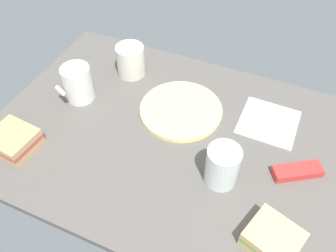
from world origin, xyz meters
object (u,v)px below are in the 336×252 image
(plate_of_food, at_px, (180,110))
(coffee_mug_black, at_px, (131,60))
(sandwich_main, at_px, (14,140))
(sandwich_side, at_px, (273,239))
(snack_bar, at_px, (297,171))
(coffee_mug_milky, at_px, (78,83))
(paper_napkin, at_px, (268,122))
(glass_of_milk, at_px, (222,167))

(plate_of_food, relative_size, coffee_mug_black, 2.11)
(coffee_mug_black, xyz_separation_m, sandwich_main, (0.13, 0.37, -0.03))
(coffee_mug_black, distance_m, sandwich_side, 0.62)
(sandwich_side, bearing_deg, snack_bar, -95.73)
(coffee_mug_black, relative_size, coffee_mug_milky, 1.04)
(paper_napkin, bearing_deg, sandwich_side, 103.06)
(paper_napkin, bearing_deg, sandwich_main, 30.65)
(plate_of_food, xyz_separation_m, paper_napkin, (-0.23, -0.06, -0.00))
(coffee_mug_milky, bearing_deg, glass_of_milk, 166.80)
(snack_bar, relative_size, paper_napkin, 0.78)
(plate_of_food, bearing_deg, coffee_mug_milky, 12.23)
(coffee_mug_milky, height_order, paper_napkin, coffee_mug_milky)
(plate_of_food, distance_m, sandwich_side, 0.41)
(coffee_mug_black, distance_m, coffee_mug_milky, 0.17)
(sandwich_main, relative_size, glass_of_milk, 1.13)
(coffee_mug_black, height_order, coffee_mug_milky, coffee_mug_milky)
(coffee_mug_black, xyz_separation_m, coffee_mug_milky, (0.08, 0.15, 0.00))
(glass_of_milk, bearing_deg, paper_napkin, -106.31)
(glass_of_milk, bearing_deg, coffee_mug_black, -35.34)
(sandwich_side, relative_size, glass_of_milk, 1.22)
(sandwich_main, height_order, glass_of_milk, glass_of_milk)
(coffee_mug_black, xyz_separation_m, sandwich_side, (-0.50, 0.36, -0.03))
(plate_of_food, bearing_deg, sandwich_main, 40.04)
(plate_of_food, relative_size, glass_of_milk, 2.22)
(coffee_mug_milky, bearing_deg, sandwich_side, 160.17)
(sandwich_main, xyz_separation_m, paper_napkin, (-0.56, -0.33, -0.02))
(plate_of_food, xyz_separation_m, coffee_mug_black, (0.20, -0.09, 0.04))
(sandwich_main, bearing_deg, plate_of_food, -139.96)
(sandwich_side, height_order, paper_napkin, sandwich_side)
(snack_bar, distance_m, paper_napkin, 0.16)
(coffee_mug_black, height_order, sandwich_side, coffee_mug_black)
(coffee_mug_black, height_order, sandwich_main, coffee_mug_black)
(sandwich_main, height_order, sandwich_side, same)
(glass_of_milk, bearing_deg, coffee_mug_milky, -13.20)
(coffee_mug_milky, height_order, sandwich_side, coffee_mug_milky)
(coffee_mug_black, distance_m, glass_of_milk, 0.44)
(coffee_mug_milky, distance_m, glass_of_milk, 0.45)
(sandwich_main, distance_m, snack_bar, 0.68)
(coffee_mug_black, bearing_deg, plate_of_food, 154.70)
(coffee_mug_milky, relative_size, glass_of_milk, 1.02)
(sandwich_side, xyz_separation_m, paper_napkin, (0.08, -0.32, -0.02))
(coffee_mug_milky, distance_m, sandwich_main, 0.22)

